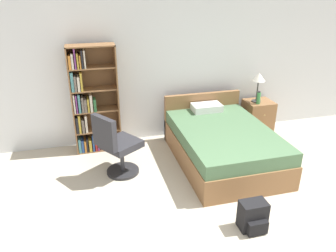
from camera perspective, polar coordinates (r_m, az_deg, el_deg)
name	(u,v)px	position (r m, az deg, el deg)	size (l,w,h in m)	color
wall_back	(176,65)	(5.75, 1.49, 10.61)	(9.00, 0.06, 2.60)	silver
bookshelf	(89,102)	(5.41, -13.55, 4.05)	(0.74, 0.30, 1.76)	brown
bed	(222,143)	(5.22, 9.32, -2.97)	(1.38, 2.03, 0.83)	brown
office_chair	(116,146)	(4.73, -8.97, -3.51)	(0.72, 0.69, 0.98)	#232326
nightstand	(258,117)	(6.35, 15.33, 1.59)	(0.49, 0.47, 0.61)	brown
table_lamp	(259,79)	(6.08, 15.52, 7.94)	(0.24, 0.24, 0.54)	#333333
water_bottle	(259,98)	(6.07, 15.51, 4.74)	(0.07, 0.07, 0.24)	#3F8C4C
backpack_black	(253,216)	(4.01, 14.61, -14.99)	(0.31, 0.27, 0.35)	black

